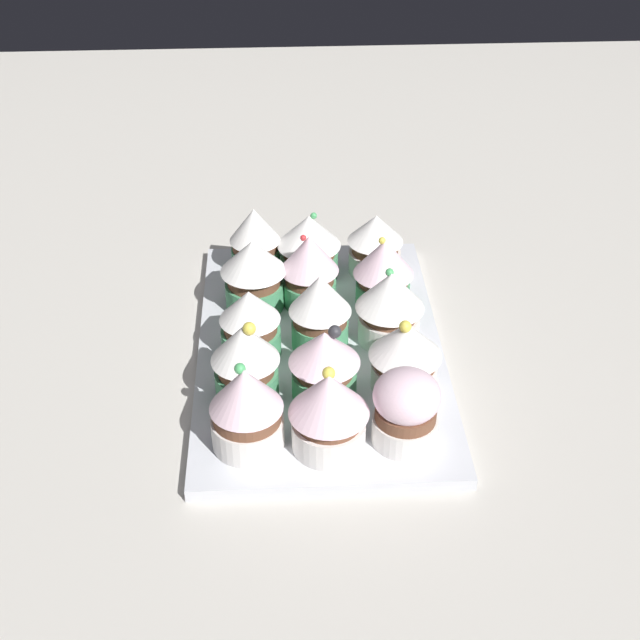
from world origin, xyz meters
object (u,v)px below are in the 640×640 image
Objects in this scene: cupcake_3 at (384,270)px; cupcake_10 at (246,407)px; cupcake_14 at (255,240)px; cupcake_11 at (245,360)px; cupcake_9 at (309,244)px; cupcake_12 at (250,322)px; cupcake_7 at (320,309)px; cupcake_5 at (326,410)px; cupcake_6 at (329,363)px; cupcake_13 at (254,272)px; cupcake_8 at (309,268)px; cupcake_2 at (390,305)px; baking_tray at (320,350)px; cupcake_1 at (405,354)px; cupcake_4 at (375,243)px; cupcake_0 at (406,408)px.

cupcake_10 is at bearing 146.12° from cupcake_3.
cupcake_11 is at bearing 178.20° from cupcake_14.
cupcake_9 is 0.90× the size of cupcake_10.
cupcake_12 is 14.42cm from cupcake_14.
cupcake_5 is at bearing 179.21° from cupcake_7.
cupcake_6 is 15.79cm from cupcake_13.
cupcake_12 is at bearing 46.73° from cupcake_6.
cupcake_7 is 1.05× the size of cupcake_14.
cupcake_8 reaches higher than cupcake_9.
cupcake_6 and cupcake_9 have the same top height.
cupcake_5 is 6.54cm from cupcake_10.
cupcake_14 is at bearing 79.72° from cupcake_9.
cupcake_10 reaches higher than cupcake_12.
cupcake_9 is at bearing 2.38° from cupcake_7.
cupcake_8 is at bearing -36.28° from cupcake_12.
cupcake_6 is at bearing -133.27° from cupcake_12.
cupcake_13 is (6.17, 13.01, 0.09)cm from cupcake_2.
baking_tray is at bearing -83.21° from cupcake_12.
cupcake_5 is at bearing -153.84° from cupcake_12.
cupcake_1 is 14.92cm from cupcake_12.
cupcake_13 is 6.71cm from cupcake_14.
cupcake_8 is 8.46cm from cupcake_14.
cupcake_10 reaches higher than cupcake_11.
cupcake_10 is 1.18× the size of cupcake_12.
cupcake_12 is (-8.03, 5.89, -0.63)cm from cupcake_8.
cupcake_5 is (-14.54, 6.88, -0.00)cm from cupcake_2.
baking_tray is 8.55cm from cupcake_6.
cupcake_3 is at bearing -89.88° from cupcake_13.
cupcake_14 is (20.63, -0.65, -0.16)cm from cupcake_11.
cupcake_9 reaches higher than baking_tray.
cupcake_9 is 0.92× the size of cupcake_11.
cupcake_14 is (0.67, 12.81, 0.34)cm from cupcake_4.
cupcake_8 is (7.04, 0.69, 0.00)cm from cupcake_7.
cupcake_13 is (6.92, 6.31, 4.69)cm from baking_tray.
cupcake_7 reaches higher than cupcake_12.
cupcake_0 is at bearing -161.08° from cupcake_8.
cupcake_9 is 0.96× the size of cupcake_13.
cupcake_8 is at bearing 4.30° from cupcake_6.
cupcake_0 is at bearing -86.56° from cupcake_5.
cupcake_11 is at bearing 162.01° from cupcake_9.
cupcake_6 is at bearing -92.81° from cupcake_11.
cupcake_2 is 0.98× the size of cupcake_5.
cupcake_2 reaches higher than cupcake_4.
cupcake_3 is (20.34, -0.40, 0.42)cm from cupcake_0.
cupcake_5 is at bearing -163.53° from cupcake_13.
baking_tray is at bearing 25.50° from cupcake_0.
baking_tray is 4.62× the size of cupcake_7.
baking_tray is 10.86cm from cupcake_11.
cupcake_0 is at bearing -135.26° from cupcake_6.
cupcake_14 is (6.71, -0.08, -0.21)cm from cupcake_13.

